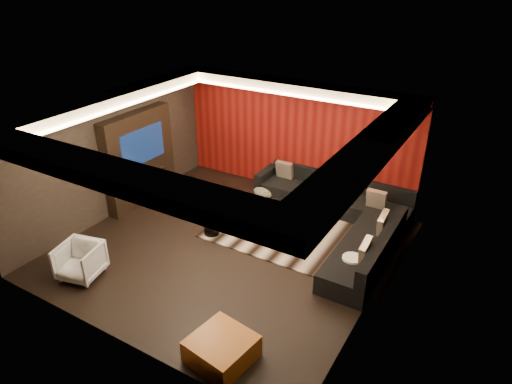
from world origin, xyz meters
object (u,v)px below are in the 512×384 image
Objects in this scene: drum_stool at (211,226)px; sectional_sofa at (343,217)px; white_side_table at (351,267)px; orange_ottoman at (222,349)px; coffee_table at (243,220)px; armchair at (80,261)px.

sectional_sofa is at bearing 36.27° from drum_stool.
sectional_sofa is (-0.77, 1.58, 0.04)m from white_side_table.
drum_stool is 0.86× the size of white_side_table.
white_side_table is 0.53× the size of orange_ottoman.
white_side_table is (3.05, 0.10, 0.01)m from drum_stool.
coffee_table is 0.78m from drum_stool.
coffee_table is 3.45m from armchair.
sectional_sofa is at bearing 27.52° from coffee_table.
coffee_table is 1.33× the size of orange_ottoman.
coffee_table is at bearing 61.38° from drum_stool.
armchair is 0.20× the size of sectional_sofa.
orange_ottoman is (-0.94, -2.79, -0.04)m from white_side_table.
coffee_table is 2.91× the size of drum_stool.
drum_stool is at bearing -143.73° from sectional_sofa.
sectional_sofa is at bearing 87.75° from orange_ottoman.
sectional_sofa reaches higher than coffee_table.
drum_stool is 0.46× the size of orange_ottoman.
sectional_sofa is (1.91, 1.00, 0.15)m from coffee_table.
orange_ottoman is at bearing -62.65° from coffee_table.
drum_stool is at bearing -118.62° from coffee_table.
drum_stool is at bearing -178.16° from white_side_table.
white_side_table is 4.93m from armchair.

